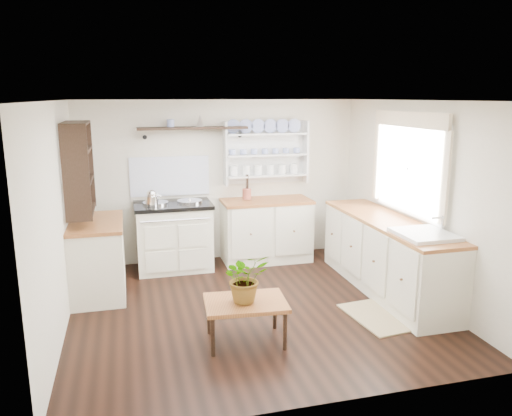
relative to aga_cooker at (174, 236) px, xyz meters
name	(u,v)px	position (x,y,z in m)	size (l,w,h in m)	color
floor	(254,308)	(0.73, -1.57, -0.47)	(4.00, 3.80, 0.01)	black
wall_back	(221,181)	(0.73, 0.33, 0.68)	(4.00, 0.02, 2.30)	beige
wall_right	(417,199)	(2.73, -1.57, 0.68)	(0.02, 3.80, 2.30)	beige
wall_left	(57,220)	(-1.27, -1.57, 0.68)	(0.02, 3.80, 2.30)	beige
ceiling	(253,101)	(0.73, -1.57, 1.83)	(4.00, 3.80, 0.01)	white
window	(409,163)	(2.68, -1.42, 1.09)	(0.08, 1.55, 1.22)	white
aga_cooker	(174,236)	(0.00, 0.00, 0.00)	(1.04, 0.72, 0.96)	white
back_cabinets	(266,229)	(1.33, 0.03, -0.01)	(1.27, 0.63, 0.90)	white
right_cabinets	(386,255)	(2.43, -1.47, -0.01)	(0.62, 2.43, 0.90)	white
belfast_sink	(424,245)	(2.43, -2.22, 0.33)	(0.55, 0.60, 0.45)	white
left_cabinets	(98,257)	(-0.97, -0.67, -0.01)	(0.62, 1.13, 0.90)	white
plate_rack	(265,152)	(1.38, 0.29, 1.08)	(1.20, 0.22, 0.90)	white
high_shelf	(193,129)	(0.33, 0.21, 1.44)	(1.50, 0.29, 0.16)	black
left_shelving	(79,167)	(-1.11, -0.67, 1.08)	(0.28, 0.80, 1.05)	black
kettle	(152,198)	(-0.28, -0.12, 0.56)	(0.17, 0.17, 0.21)	silver
utensil_crock	(247,194)	(1.06, 0.11, 0.51)	(0.12, 0.12, 0.14)	#A34D3B
center_table	(246,305)	(0.45, -2.32, -0.10)	(0.82, 0.62, 0.42)	brown
potted_plant	(245,277)	(0.45, -2.32, 0.19)	(0.43, 0.37, 0.48)	#3F7233
floor_rug	(378,316)	(1.98, -2.16, -0.46)	(0.55, 0.85, 0.02)	#987C58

